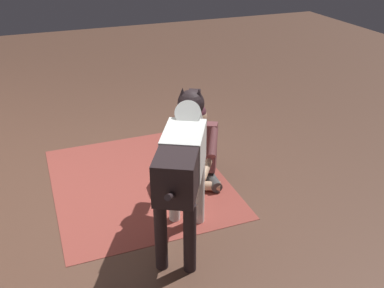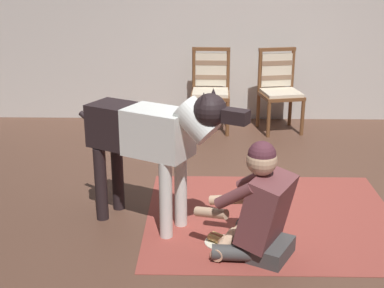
{
  "view_description": "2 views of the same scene",
  "coord_description": "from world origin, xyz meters",
  "px_view_note": "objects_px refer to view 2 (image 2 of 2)",
  "views": [
    {
      "loc": [
        -3.76,
        0.65,
        2.4
      ],
      "look_at": [
        -0.51,
        -0.59,
        0.6
      ],
      "focal_mm": 40.85,
      "sensor_mm": 36.0,
      "label": 1
    },
    {
      "loc": [
        -0.57,
        -4.1,
        1.98
      ],
      "look_at": [
        -0.65,
        -0.39,
        0.69
      ],
      "focal_mm": 49.92,
      "sensor_mm": 36.0,
      "label": 2
    }
  ],
  "objects_px": {
    "dining_chair_right_of_pair": "(279,86)",
    "person_sitting_on_floor": "(259,210)",
    "large_dog": "(152,136)",
    "hot_dog_on_plate": "(220,240)",
    "dining_chair_left_of_pair": "(211,85)"
  },
  "relations": [
    {
      "from": "large_dog",
      "to": "person_sitting_on_floor",
      "type": "bearing_deg",
      "value": -28.25
    },
    {
      "from": "dining_chair_right_of_pair",
      "to": "hot_dog_on_plate",
      "type": "height_order",
      "value": "dining_chair_right_of_pair"
    },
    {
      "from": "dining_chair_left_of_pair",
      "to": "large_dog",
      "type": "distance_m",
      "value": 2.61
    },
    {
      "from": "dining_chair_left_of_pair",
      "to": "dining_chair_right_of_pair",
      "type": "distance_m",
      "value": 0.82
    },
    {
      "from": "dining_chair_right_of_pair",
      "to": "person_sitting_on_floor",
      "type": "height_order",
      "value": "dining_chair_right_of_pair"
    },
    {
      "from": "large_dog",
      "to": "hot_dog_on_plate",
      "type": "bearing_deg",
      "value": -28.25
    },
    {
      "from": "dining_chair_left_of_pair",
      "to": "large_dog",
      "type": "bearing_deg",
      "value": -100.39
    },
    {
      "from": "dining_chair_left_of_pair",
      "to": "person_sitting_on_floor",
      "type": "bearing_deg",
      "value": -84.19
    },
    {
      "from": "dining_chair_left_of_pair",
      "to": "person_sitting_on_floor",
      "type": "height_order",
      "value": "dining_chair_left_of_pair"
    },
    {
      "from": "dining_chair_right_of_pair",
      "to": "dining_chair_left_of_pair",
      "type": "bearing_deg",
      "value": 179.88
    },
    {
      "from": "dining_chair_right_of_pair",
      "to": "hot_dog_on_plate",
      "type": "bearing_deg",
      "value": -105.4
    },
    {
      "from": "dining_chair_right_of_pair",
      "to": "large_dog",
      "type": "distance_m",
      "value": 2.88
    },
    {
      "from": "dining_chair_left_of_pair",
      "to": "dining_chair_right_of_pair",
      "type": "bearing_deg",
      "value": -0.12
    },
    {
      "from": "person_sitting_on_floor",
      "to": "large_dog",
      "type": "relative_size",
      "value": 0.64
    },
    {
      "from": "dining_chair_right_of_pair",
      "to": "person_sitting_on_floor",
      "type": "xyz_separation_m",
      "value": [
        -0.52,
        -2.98,
        -0.2
      ]
    }
  ]
}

